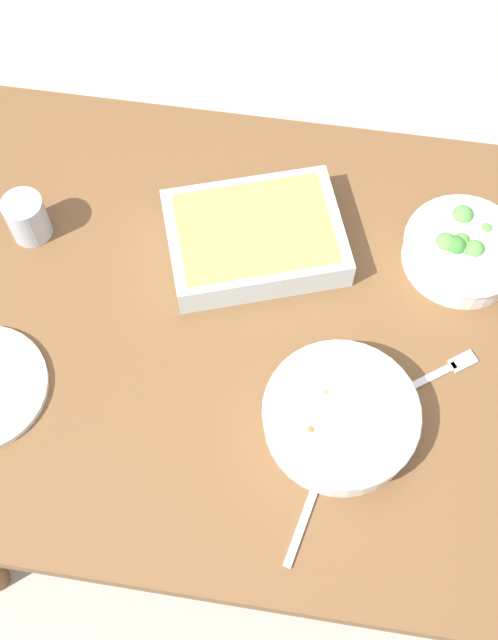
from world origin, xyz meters
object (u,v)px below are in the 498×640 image
broccoli_bowl (463,250)px  spoon_by_stew (313,495)px  drink_cup (28,219)px  stew_bowl (341,416)px  baking_dish (255,237)px  fork_on_table (436,374)px

broccoli_bowl → spoon_by_stew: broccoli_bowl is taller
broccoli_bowl → drink_cup: (-0.76, -0.06, 0.01)m
broccoli_bowl → spoon_by_stew: (-0.21, -0.46, -0.03)m
stew_bowl → baking_dish: size_ratio=0.68×
drink_cup → baking_dish: bearing=4.1°
stew_bowl → broccoli_bowl: (0.18, 0.34, -0.00)m
broccoli_bowl → fork_on_table: size_ratio=1.37×
baking_dish → stew_bowl: bearing=-59.5°
fork_on_table → spoon_by_stew: bearing=-127.6°
stew_bowl → fork_on_table: stew_bowl is taller
baking_dish → drink_cup: 0.40m
drink_cup → fork_on_table: size_ratio=0.55×
stew_bowl → fork_on_table: 0.19m
stew_bowl → baking_dish: bearing=120.5°
baking_dish → spoon_by_stew: baking_dish is taller
broccoli_bowl → fork_on_table: 0.23m
spoon_by_stew → baking_dish: bearing=109.8°
baking_dish → fork_on_table: (0.33, -0.20, -0.03)m
broccoli_bowl → spoon_by_stew: bearing=-114.2°
baking_dish → drink_cup: drink_cup is taller
drink_cup → spoon_by_stew: drink_cup is taller
fork_on_table → drink_cup: bearing=166.8°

